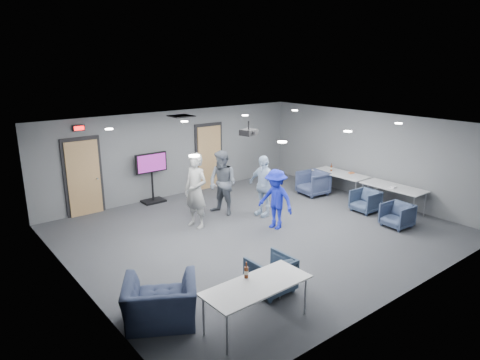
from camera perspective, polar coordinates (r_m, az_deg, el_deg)
floor at (r=11.00m, az=2.51°, el=-6.78°), size 9.00×9.00×0.00m
ceiling at (r=10.27m, az=2.69°, el=7.27°), size 9.00×9.00×0.00m
wall_back at (r=13.74m, az=-8.42°, el=3.56°), size 9.00×0.02×2.70m
wall_front at (r=8.13m, az=21.48°, el=-6.00°), size 9.00×0.02×2.70m
wall_left at (r=8.46m, az=-21.21°, el=-5.14°), size 0.02×8.00×2.70m
wall_right at (r=13.85m, az=16.83°, el=3.15°), size 0.02×8.00×2.70m
door_left at (r=12.58m, az=-20.13°, el=0.30°), size 1.06×0.17×2.24m
door_right at (r=14.38m, az=-4.14°, el=3.09°), size 1.06×0.17×2.24m
exit_sign at (r=12.29m, az=-20.71°, el=6.50°), size 0.32×0.08×0.16m
hvac_diffuser at (r=12.24m, az=-7.85°, el=8.45°), size 0.60×0.60×0.03m
downlights at (r=10.27m, az=2.69°, el=7.19°), size 6.18×3.78×0.02m
person_a at (r=11.00m, az=-5.92°, el=-1.45°), size 0.62×0.80×1.95m
person_b at (r=11.87m, az=-2.33°, el=-0.42°), size 0.88×1.02×1.81m
person_c at (r=11.82m, az=3.09°, el=-0.76°), size 0.52×1.04×1.71m
person_d at (r=10.94m, az=4.78°, el=-2.58°), size 0.78×1.11×1.56m
chair_right_a at (r=13.93m, az=9.70°, el=-0.42°), size 0.93×0.91×0.77m
chair_right_b at (r=12.74m, az=16.36°, el=-2.71°), size 0.73×0.71×0.63m
chair_right_c at (r=11.85m, az=20.21°, el=-4.45°), size 0.73×0.71×0.63m
chair_front_a at (r=8.20m, az=4.09°, el=-12.41°), size 0.74×0.77×0.69m
chair_front_b at (r=7.39m, az=-10.55°, el=-15.77°), size 1.53×1.47×0.76m
table_right_a at (r=13.99m, az=13.22°, el=0.73°), size 0.77×1.84×0.73m
table_right_b at (r=12.95m, az=19.77°, el=-1.00°), size 0.75×1.81×0.73m
table_front_left at (r=7.10m, az=2.25°, el=-14.04°), size 1.85×0.79×0.73m
bottle_front at (r=7.22m, az=0.84°, el=-12.17°), size 0.07×0.07×0.28m
bottle_right at (r=14.16m, az=12.07°, el=1.56°), size 0.07×0.07×0.25m
snack_box at (r=14.02m, az=14.64°, el=0.93°), size 0.18×0.14×0.04m
wrapper at (r=12.78m, az=19.76°, el=-0.91°), size 0.20×0.15×0.04m
tv_stand at (r=13.16m, az=-11.66°, el=0.71°), size 1.00×0.48×1.54m
projector at (r=11.13m, az=1.16°, el=6.40°), size 0.46×0.42×0.37m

